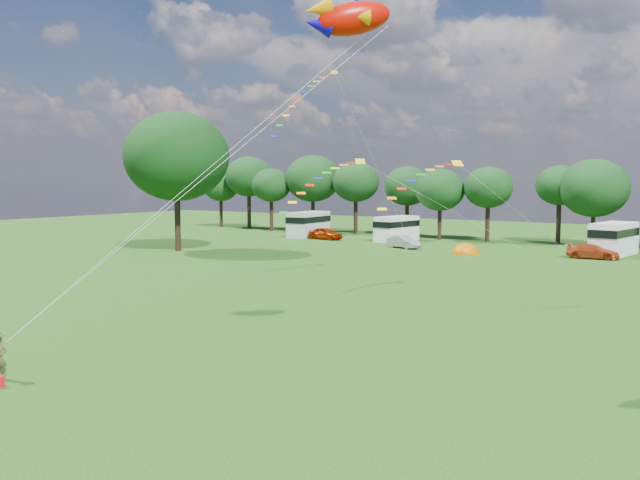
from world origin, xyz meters
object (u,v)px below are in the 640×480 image
Objects in this scene: big_tree at (177,156)px; car_c at (593,252)px; campervan_b at (397,228)px; campervan_c at (614,238)px; campervan_a at (308,223)px; tent_orange at (465,254)px; car_a at (325,233)px; fish_kite at (347,18)px; car_b at (404,242)px.

big_tree is 38.77m from car_c.
big_tree reaches higher than campervan_b.
big_tree is 2.11× the size of campervan_c.
campervan_b is at bearing 59.62° from big_tree.
campervan_a reaches higher than campervan_b.
big_tree is at bearing -151.65° from tent_orange.
campervan_c is at bearing -82.07° from car_a.
big_tree is 4.81× the size of tent_orange.
big_tree is 2.27× the size of campervan_b.
big_tree reaches higher than campervan_c.
big_tree is 44.68m from fish_kite.
fish_kite is at bearing -139.63° from car_a.
campervan_a is 2.06× the size of fish_kite.
car_b is at bearing -102.00° from car_a.
campervan_c is 13.30m from tent_orange.
fish_kite reaches higher than campervan_c.
car_a is 0.99× the size of car_c.
campervan_b is at bearing 52.52° from car_b.
car_b is 0.57× the size of campervan_a.
campervan_a is at bearing 101.87° from campervan_b.
campervan_c is (35.46, 19.35, -7.43)m from big_tree.
campervan_b is (7.55, 2.86, 0.78)m from car_a.
car_c is at bearing -67.45° from car_b.
big_tree is 25.62m from campervan_b.
campervan_c is at bearing -86.85° from campervan_b.
car_b is at bearing 68.78° from fish_kite.
car_b is 0.84× the size of car_c.
campervan_c is (30.62, 1.08, 0.89)m from car_a.
fish_kite is (1.07, -42.03, 12.06)m from car_c.
campervan_a is 2.24× the size of tent_orange.
tent_orange is at bearing -117.91° from campervan_b.
fish_kite is (11.74, -39.56, 12.67)m from tent_orange.
campervan_c is at bearing 29.17° from tent_orange.
campervan_a is at bearing 86.97° from big_tree.
car_a is 0.71× the size of campervan_b.
car_c is at bearing 23.96° from big_tree.
car_c is 0.67× the size of campervan_c.
car_b is at bearing 111.81° from campervan_c.
car_b is 0.60× the size of campervan_b.
car_c is 1.41× the size of fish_kite.
campervan_b reaches higher than car_c.
campervan_a is 11.34m from campervan_b.
fish_kite is at bearing -172.70° from campervan_c.
car_b is (11.92, -3.85, -0.07)m from car_a.
fish_kite is at bearing -179.50° from car_c.
fish_kite reaches higher than big_tree.
car_c is at bearing -96.96° from campervan_b.
fish_kite is at bearing -73.46° from tent_orange.
tent_orange is at bearing 126.21° from campervan_c.
car_a is at bearing 91.56° from car_b.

